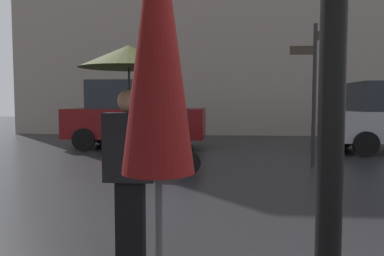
{
  "coord_description": "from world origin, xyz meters",
  "views": [
    {
      "loc": [
        -0.79,
        -2.13,
        1.43
      ],
      "look_at": [
        -1.29,
        4.17,
        0.97
      ],
      "focal_mm": 36.33,
      "sensor_mm": 36.0,
      "label": 1
    }
  ],
  "objects_px": {
    "parked_scooter": "(162,146)",
    "parked_car_right": "(135,114)",
    "folded_patio_umbrella_near": "(158,49)",
    "pedestrian_with_umbrella": "(129,99)",
    "street_signpost": "(315,81)"
  },
  "relations": [
    {
      "from": "parked_scooter",
      "to": "parked_car_right",
      "type": "height_order",
      "value": "parked_car_right"
    },
    {
      "from": "folded_patio_umbrella_near",
      "to": "parked_car_right",
      "type": "distance_m",
      "value": 9.89
    },
    {
      "from": "pedestrian_with_umbrella",
      "to": "parked_car_right",
      "type": "distance_m",
      "value": 8.35
    },
    {
      "from": "parked_scooter",
      "to": "parked_car_right",
      "type": "bearing_deg",
      "value": 93.03
    },
    {
      "from": "pedestrian_with_umbrella",
      "to": "street_signpost",
      "type": "relative_size",
      "value": 0.63
    },
    {
      "from": "parked_car_right",
      "to": "parked_scooter",
      "type": "bearing_deg",
      "value": -81.69
    },
    {
      "from": "pedestrian_with_umbrella",
      "to": "parked_car_right",
      "type": "height_order",
      "value": "parked_car_right"
    },
    {
      "from": "parked_scooter",
      "to": "parked_car_right",
      "type": "distance_m",
      "value": 4.38
    },
    {
      "from": "parked_scooter",
      "to": "parked_car_right",
      "type": "relative_size",
      "value": 0.34
    },
    {
      "from": "folded_patio_umbrella_near",
      "to": "parked_car_right",
      "type": "xyz_separation_m",
      "value": [
        -2.31,
        9.6,
        -0.67
      ]
    },
    {
      "from": "parked_scooter",
      "to": "pedestrian_with_umbrella",
      "type": "bearing_deg",
      "value": -101.82
    },
    {
      "from": "pedestrian_with_umbrella",
      "to": "street_signpost",
      "type": "height_order",
      "value": "street_signpost"
    },
    {
      "from": "pedestrian_with_umbrella",
      "to": "parked_scooter",
      "type": "relative_size",
      "value": 1.37
    },
    {
      "from": "folded_patio_umbrella_near",
      "to": "pedestrian_with_umbrella",
      "type": "height_order",
      "value": "folded_patio_umbrella_near"
    },
    {
      "from": "parked_scooter",
      "to": "parked_car_right",
      "type": "xyz_separation_m",
      "value": [
        -1.47,
        4.1,
        0.45
      ]
    }
  ]
}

